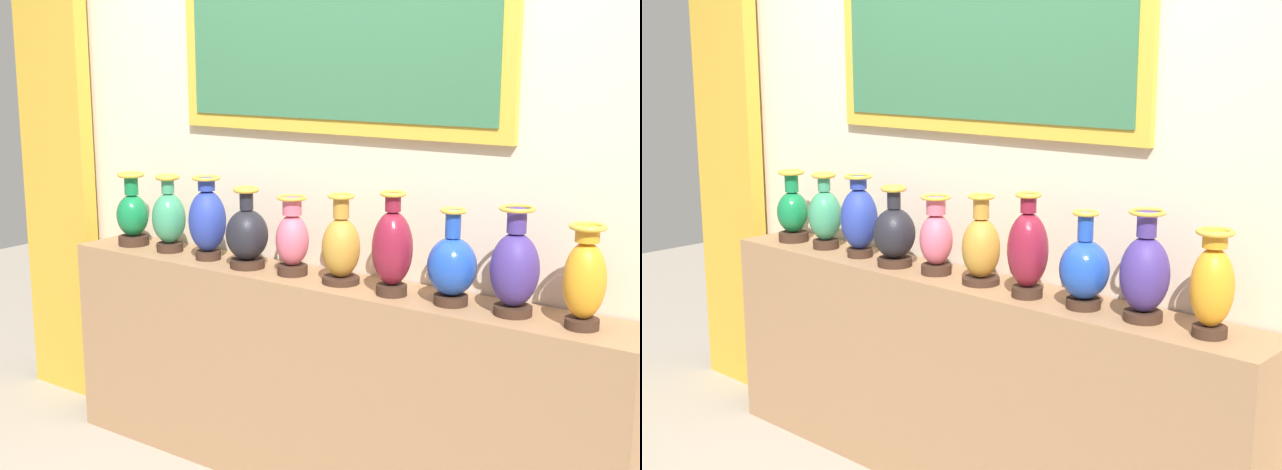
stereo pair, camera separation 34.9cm
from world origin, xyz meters
TOP-DOWN VIEW (x-y plane):
  - display_shelf at (0.00, 0.00)m, footprint 2.63×0.32m
  - back_wall at (-0.00, 0.22)m, footprint 4.24×0.14m
  - curtain_gold at (-1.77, 0.10)m, footprint 0.49×0.08m
  - vase_emerald at (-1.09, -0.01)m, footprint 0.15×0.15m
  - vase_jade at (-0.85, -0.01)m, footprint 0.15×0.15m
  - vase_cobalt at (-0.60, -0.02)m, footprint 0.16×0.16m
  - vase_onyx at (-0.36, -0.03)m, footprint 0.18×0.18m
  - vase_rose at (-0.13, -0.01)m, footprint 0.14×0.14m
  - vase_ochre at (0.11, -0.01)m, footprint 0.15×0.15m
  - vase_burgundy at (0.36, -0.04)m, footprint 0.15×0.15m
  - vase_sapphire at (0.60, -0.02)m, footprint 0.18×0.18m
  - vase_indigo at (0.84, -0.01)m, footprint 0.17×0.17m
  - vase_amber at (1.08, -0.02)m, footprint 0.14×0.14m

SIDE VIEW (x-z plane):
  - display_shelf at x=0.00m, z-range 0.00..0.91m
  - vase_onyx at x=-0.36m, z-range 0.88..1.22m
  - vase_sapphire at x=0.60m, z-range 0.88..1.23m
  - vase_emerald at x=-1.09m, z-range 0.88..1.23m
  - vase_ochre at x=0.11m, z-range 0.88..1.23m
  - vase_rose at x=-0.13m, z-range 0.89..1.22m
  - vase_jade at x=-0.85m, z-range 0.89..1.24m
  - vase_indigo at x=0.84m, z-range 0.88..1.27m
  - vase_amber at x=1.08m, z-range 0.90..1.25m
  - vase_cobalt at x=-0.60m, z-range 0.90..1.27m
  - vase_burgundy at x=0.36m, z-range 0.89..1.28m
  - curtain_gold at x=-1.77m, z-range 0.00..2.19m
  - back_wall at x=0.00m, z-range 0.01..2.71m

